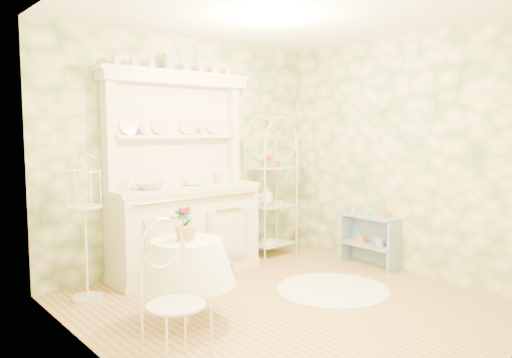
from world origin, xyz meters
TOP-DOWN VIEW (x-y plane):
  - floor at (0.00, 0.00)m, footprint 3.60×3.60m
  - ceiling at (0.00, 0.00)m, footprint 3.60×3.60m
  - wall_left at (-1.80, 0.00)m, footprint 3.60×3.60m
  - wall_right at (1.80, 0.00)m, footprint 3.60×3.60m
  - wall_back at (0.00, 1.80)m, footprint 3.60×3.60m
  - wall_front at (0.00, -1.80)m, footprint 3.60×3.60m
  - kitchen_dresser at (-0.20, 1.52)m, footprint 1.87×0.61m
  - bakers_rack at (1.13, 1.56)m, footprint 0.60×0.46m
  - side_shelf at (1.68, 0.38)m, footprint 0.32×0.68m
  - round_table at (-0.97, 0.25)m, footprint 0.66×0.66m
  - cafe_chair at (-1.46, -0.41)m, footprint 0.38×0.38m
  - birdcage_stand at (-1.41, 1.35)m, footprint 0.38×0.38m
  - floor_basket at (-0.06, 1.09)m, footprint 0.32×0.32m
  - lace_rug at (0.65, 0.05)m, footprint 1.40×1.40m
  - bowl_floral at (-0.66, 1.47)m, footprint 0.38×0.38m
  - bowl_white at (-0.13, 1.47)m, footprint 0.28×0.28m
  - cup_left at (-0.59, 1.68)m, footprint 0.14×0.14m
  - cup_right at (0.15, 1.68)m, footprint 0.13×0.13m
  - potted_geranium at (-0.96, 0.29)m, footprint 0.17×0.14m
  - bottle_amber at (1.68, 0.19)m, footprint 0.09×0.09m
  - bottle_blue at (1.68, 0.41)m, footprint 0.05×0.05m
  - bottle_glass at (1.68, 0.64)m, footprint 0.08×0.08m

SIDE VIEW (x-z plane):
  - floor at x=0.00m, z-range 0.00..0.00m
  - lace_rug at x=0.65m, z-range 0.00..0.01m
  - floor_basket at x=-0.06m, z-range 0.00..0.19m
  - side_shelf at x=1.68m, z-range 0.00..0.56m
  - round_table at x=-0.97m, z-range 0.00..0.68m
  - cafe_chair at x=-1.46m, z-range 0.00..0.75m
  - bottle_glass at x=1.68m, z-range 0.61..0.69m
  - bottle_blue at x=1.68m, z-range 0.60..0.70m
  - bottle_amber at x=1.68m, z-range 0.59..0.77m
  - birdcage_stand at x=-1.41m, z-range 0.00..1.45m
  - potted_geranium at x=-0.96m, z-range 0.71..0.99m
  - bakers_rack at x=1.13m, z-range 0.00..1.82m
  - bowl_floral at x=-0.66m, z-range 0.98..1.05m
  - bowl_white at x=-0.13m, z-range 0.98..1.05m
  - kitchen_dresser at x=-0.20m, z-range 0.00..2.29m
  - wall_left at x=-1.80m, z-range 1.35..1.35m
  - wall_right at x=1.80m, z-range 1.35..1.35m
  - wall_back at x=0.00m, z-range 1.35..1.35m
  - wall_front at x=0.00m, z-range 1.35..1.35m
  - cup_left at x=-0.59m, z-range 1.56..1.66m
  - cup_right at x=0.15m, z-range 1.56..1.66m
  - ceiling at x=0.00m, z-range 2.70..2.70m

